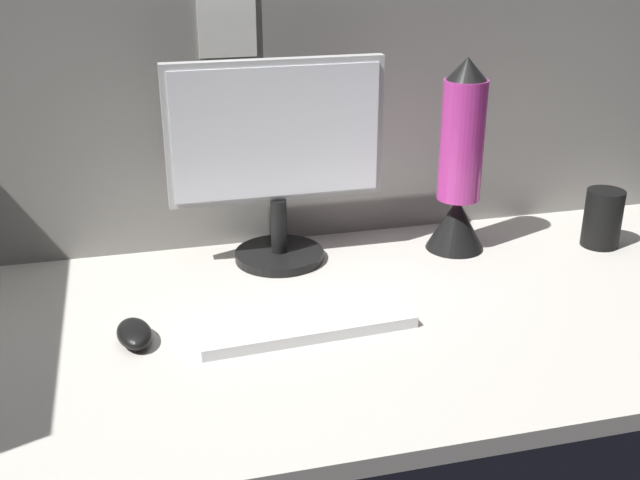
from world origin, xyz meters
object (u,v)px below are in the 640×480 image
keyboard (303,321)px  mug_black_travel (603,218)px  monitor (277,153)px  lava_lamp (460,172)px  mouse (134,334)px

keyboard → mug_black_travel: mug_black_travel is taller
monitor → keyboard: bearing=-93.3°
mug_black_travel → lava_lamp: 32.76cm
mouse → mug_black_travel: mug_black_travel is taller
keyboard → mouse: mouse is taller
mouse → lava_lamp: lava_lamp is taller
monitor → lava_lamp: size_ratio=1.06×
monitor → mouse: (-29.65, -27.50, -20.68)cm
mouse → lava_lamp: bearing=10.8°
mouse → mug_black_travel: bearing=1.4°
lava_lamp → mouse: bearing=-160.4°
monitor → lava_lamp: (36.99, -3.80, -5.67)cm
mug_black_travel → monitor: bearing=171.4°
lava_lamp → mug_black_travel: bearing=-11.8°
keyboard → mug_black_travel: (69.00, 18.74, 5.13)cm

